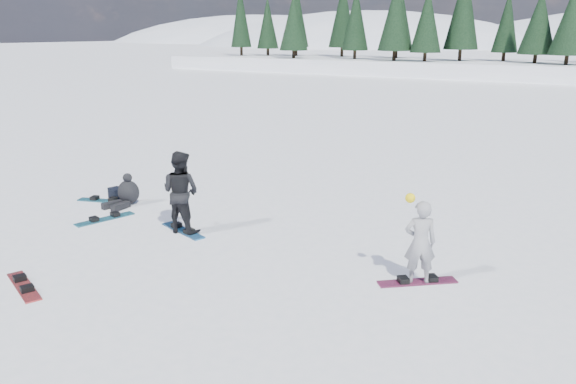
# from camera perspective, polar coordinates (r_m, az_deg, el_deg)

# --- Properties ---
(ground) EXTENTS (420.00, 420.00, 0.00)m
(ground) POSITION_cam_1_polar(r_m,az_deg,el_deg) (10.41, -2.44, -9.84)
(ground) COLOR white
(ground) RESTS_ON ground
(alpine_backdrop) EXTENTS (412.50, 227.00, 53.20)m
(alpine_backdrop) POSITION_cam_1_polar(r_m,az_deg,el_deg) (198.59, 25.77, 9.10)
(alpine_backdrop) COLOR white
(alpine_backdrop) RESTS_ON ground
(snowboarder_woman) EXTENTS (0.70, 0.62, 1.75)m
(snowboarder_woman) POSITION_cam_1_polar(r_m,az_deg,el_deg) (10.61, 13.26, -4.96)
(snowboarder_woman) COLOR #97969B
(snowboarder_woman) RESTS_ON ground
(snowboarder_man) EXTENTS (0.99, 0.80, 1.93)m
(snowboarder_man) POSITION_cam_1_polar(r_m,az_deg,el_deg) (13.19, -10.85, 0.01)
(snowboarder_man) COLOR black
(snowboarder_man) RESTS_ON ground
(seated_rider) EXTENTS (0.67, 1.05, 0.86)m
(seated_rider) POSITION_cam_1_polar(r_m,az_deg,el_deg) (15.78, -16.03, -0.08)
(seated_rider) COLOR black
(seated_rider) RESTS_ON ground
(gear_bag) EXTENTS (0.52, 0.42, 0.30)m
(gear_bag) POSITION_cam_1_polar(r_m,az_deg,el_deg) (16.49, -17.04, -0.13)
(gear_bag) COLOR black
(gear_bag) RESTS_ON ground
(snowboard_woman) EXTENTS (1.34, 1.16, 0.03)m
(snowboard_woman) POSITION_cam_1_polar(r_m,az_deg,el_deg) (10.92, 13.01, -8.90)
(snowboard_woman) COLOR maroon
(snowboard_woman) RESTS_ON ground
(snowboard_man) EXTENTS (1.51, 0.73, 0.03)m
(snowboard_man) POSITION_cam_1_polar(r_m,az_deg,el_deg) (13.48, -10.64, -3.87)
(snowboard_man) COLOR #1A5B94
(snowboard_man) RESTS_ON ground
(snowboard_loose_c) EXTENTS (1.51, 0.72, 0.03)m
(snowboard_loose_c) POSITION_cam_1_polar(r_m,az_deg,el_deg) (16.36, -18.20, -0.85)
(snowboard_loose_c) COLOR #176A7F
(snowboard_loose_c) RESTS_ON ground
(snowboard_loose_b) EXTENTS (1.49, 0.84, 0.03)m
(snowboard_loose_b) POSITION_cam_1_polar(r_m,az_deg,el_deg) (11.55, -25.26, -8.66)
(snowboard_loose_b) COLOR maroon
(snowboard_loose_b) RESTS_ON ground
(snowboard_loose_a) EXTENTS (0.68, 1.52, 0.03)m
(snowboard_loose_a) POSITION_cam_1_polar(r_m,az_deg,el_deg) (14.78, -18.10, -2.62)
(snowboard_loose_a) COLOR #16677D
(snowboard_loose_a) RESTS_ON ground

